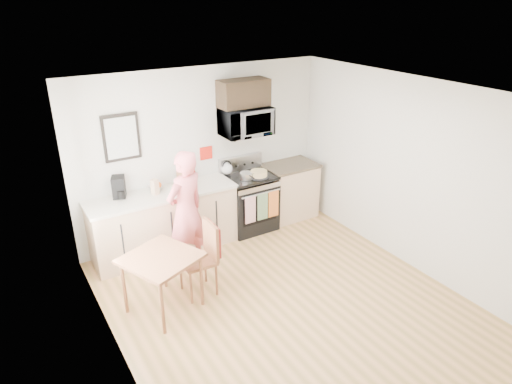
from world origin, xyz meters
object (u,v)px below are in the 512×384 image
microwave (245,121)px  dining_table (161,263)px  cake (259,174)px  person (186,211)px  chair (207,248)px  range (249,203)px

microwave → dining_table: (-1.95, -1.36, -1.11)m
microwave → cake: (0.08, -0.26, -0.79)m
dining_table → cake: (2.03, 1.10, 0.33)m
person → chair: person is taller
chair → microwave: bearing=45.9°
range → cake: bearing=-61.8°
person → dining_table: 1.00m
person → chair: 0.69m
range → person: (-1.30, -0.53, 0.41)m
chair → dining_table: bearing=-171.2°
dining_table → microwave: bearing=34.9°
cake → dining_table: bearing=-151.5°
chair → cake: size_ratio=3.05×
dining_table → cake: 2.34m
microwave → dining_table: size_ratio=0.86×
range → microwave: microwave is taller
person → dining_table: bearing=27.7°
range → person: 1.47m
person → chair: size_ratio=1.77×
microwave → dining_table: microwave is taller
person → dining_table: size_ratio=1.92×
chair → range: bearing=43.5°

